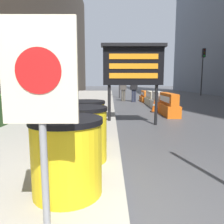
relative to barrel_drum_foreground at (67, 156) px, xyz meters
name	(u,v)px	position (x,y,z in m)	size (l,w,h in m)	color
bare_tree	(14,79)	(-3.21, 6.10, 0.92)	(0.98, 1.65, 2.68)	#4C3D2D
barrel_drum_foreground	(67,156)	(0.00, 0.00, 0.00)	(0.84, 0.84, 0.90)	yellow
barrel_drum_middle	(82,134)	(0.04, 1.08, 0.00)	(0.84, 0.84, 0.90)	yellow
barrel_drum_back	(86,122)	(-0.03, 2.16, 0.00)	(0.84, 0.84, 0.90)	yellow
warning_sign	(40,88)	(-0.05, -0.71, 0.81)	(0.60, 0.08, 1.81)	gray
message_board	(133,66)	(1.24, 4.73, 1.35)	(2.06, 0.36, 2.63)	black
jersey_barrier_orange_far	(168,106)	(2.99, 6.85, -0.18)	(0.55, 1.97, 0.95)	orange
jersey_barrier_white	(158,102)	(2.99, 8.85, -0.20)	(0.59, 1.70, 0.91)	silver
jersey_barrier_cream	(151,99)	(2.99, 11.01, -0.23)	(0.50, 1.85, 0.83)	beige
jersey_barrier_orange_near	(145,97)	(2.99, 13.12, -0.27)	(0.65, 1.67, 0.75)	orange
traffic_cone_near	(154,106)	(2.58, 7.78, -0.31)	(0.34, 0.34, 0.60)	black
traffic_light_near_curb	(120,66)	(1.29, 16.32, 2.09)	(0.28, 0.45, 3.69)	#2D2D30
traffic_light_far_side	(203,62)	(9.55, 19.26, 2.68)	(0.28, 0.45, 4.57)	#2D2D30
pedestrian_worker	(134,87)	(2.14, 12.82, 0.46)	(0.48, 0.29, 1.79)	#23283D
pedestrian_passerby	(123,87)	(1.45, 13.56, 0.40)	(0.46, 0.29, 1.69)	#514C42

